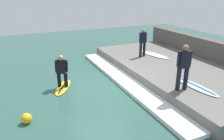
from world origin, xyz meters
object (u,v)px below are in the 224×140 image
surfboard_waiting_near (196,86)px  surfboard_waiting_far (154,55)px  surfer_waiting_near (184,65)px  surfer_riding (62,70)px  marker_buoy (26,118)px  surfer_waiting_far (143,41)px  surfboard_riding (63,87)px

surfboard_waiting_near → surfboard_waiting_far: (1.04, 4.24, -0.00)m
surfer_waiting_near → surfboard_waiting_near: (0.66, -0.07, -0.92)m
surfer_riding → marker_buoy: surfer_riding is taller
surfer_waiting_near → surfer_waiting_far: bearing=77.3°
surfer_waiting_far → surfboard_waiting_far: (0.75, -0.06, -0.83)m
surfboard_riding → surfer_riding: size_ratio=1.20×
surfer_riding → marker_buoy: size_ratio=4.15×
surfboard_riding → surfer_waiting_near: surfer_waiting_near is taller
surfboard_waiting_far → surfer_riding: bearing=-167.9°
marker_buoy → surfer_riding: bearing=53.1°
surfboard_riding → surfer_riding: 0.80m
surfboard_riding → surfer_waiting_far: surfer_waiting_far is taller
surfer_waiting_near → surfboard_waiting_far: 4.59m
surfer_waiting_far → surfboard_waiting_far: 1.11m
surfer_riding → surfer_waiting_near: size_ratio=0.82×
surfboard_riding → surfer_waiting_far: bearing=14.7°
surfer_waiting_near → surfboard_riding: bearing=141.1°
surfer_riding → surfboard_waiting_near: 5.36m
surfboard_waiting_near → surfboard_waiting_far: size_ratio=0.97×
surfer_riding → surfboard_waiting_near: bearing=-35.1°
surfer_riding → surfer_waiting_far: surfer_waiting_far is taller
surfer_waiting_far → surfboard_waiting_far: surfer_waiting_far is taller
surfboard_waiting_near → marker_buoy: 6.07m
surfer_waiting_far → surfboard_waiting_near: bearing=-94.0°
surfer_waiting_near → surfboard_waiting_far: (1.70, 4.16, -0.92)m
surfer_riding → surfer_waiting_far: 4.86m
surfboard_waiting_near → marker_buoy: surfboard_waiting_near is taller
surfer_riding → surfer_waiting_near: (3.72, -3.00, 0.61)m
surfer_waiting_near → surfboard_waiting_far: bearing=67.8°
surfer_waiting_near → surfboard_waiting_near: 1.13m
surfboard_riding → surfboard_waiting_near: (4.38, -3.07, 0.49)m
surfer_riding → surfer_waiting_near: bearing=-38.9°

